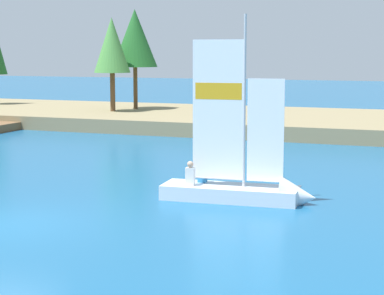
{
  "coord_description": "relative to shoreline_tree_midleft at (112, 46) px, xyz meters",
  "views": [
    {
      "loc": [
        11.04,
        -14.92,
        4.67
      ],
      "look_at": [
        2.38,
        7.92,
        1.2
      ],
      "focal_mm": 62.6,
      "sensor_mm": 36.0,
      "label": 1
    }
  ],
  "objects": [
    {
      "name": "shore_bank",
      "position": [
        9.53,
        1.29,
        -4.71
      ],
      "size": [
        80.0,
        12.93,
        0.82
      ],
      "primitive_type": "cube",
      "color": "#897A56",
      "rests_on": "ground"
    },
    {
      "name": "shoreline_tree_midleft",
      "position": [
        0.0,
        0.0,
        0.0
      ],
      "size": [
        2.39,
        2.39,
        6.13
      ],
      "color": "brown",
      "rests_on": "shore_bank"
    },
    {
      "name": "sailboat",
      "position": [
        15.01,
        -19.43,
        -4.68
      ],
      "size": [
        4.97,
        1.7,
        6.23
      ],
      "rotation": [
        0.0,
        0.0,
        0.08
      ],
      "color": "silver",
      "rests_on": "ground"
    },
    {
      "name": "shoreline_tree_centre",
      "position": [
        0.56,
        2.31,
        0.51
      ],
      "size": [
        3.05,
        3.05,
        6.79
      ],
      "color": "brown",
      "rests_on": "shore_bank"
    },
    {
      "name": "ground_plane",
      "position": [
        9.53,
        -24.56,
        -5.13
      ],
      "size": [
        200.0,
        200.0,
        0.0
      ],
      "primitive_type": "plane",
      "color": "#195684"
    }
  ]
}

